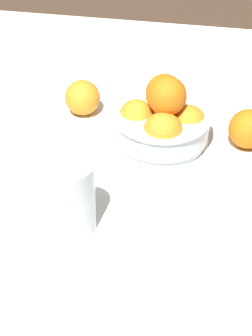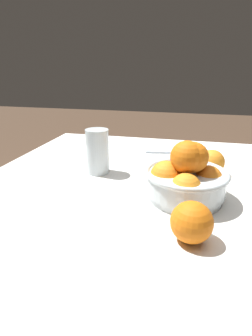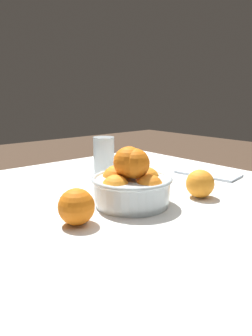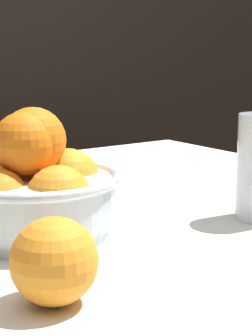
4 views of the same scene
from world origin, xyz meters
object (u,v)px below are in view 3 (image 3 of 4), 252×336
orange_loose_front (76,207)px  orange_loose_near_bowl (200,184)px  juice_glass (104,160)px  fruit_bowl (132,184)px

orange_loose_front → orange_loose_near_bowl: bearing=-99.3°
juice_glass → fruit_bowl: bearing=156.8°
fruit_bowl → juice_glass: size_ratio=1.50×
juice_glass → orange_loose_front: size_ratio=1.70×
juice_glass → orange_loose_near_bowl: (-0.35, -0.07, -0.02)m
fruit_bowl → juice_glass: 0.30m
orange_loose_near_bowl → orange_loose_front: 0.37m
juice_glass → orange_loose_front: 0.42m
fruit_bowl → orange_loose_front: bearing=95.4°
fruit_bowl → orange_loose_near_bowl: (-0.08, -0.19, -0.02)m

